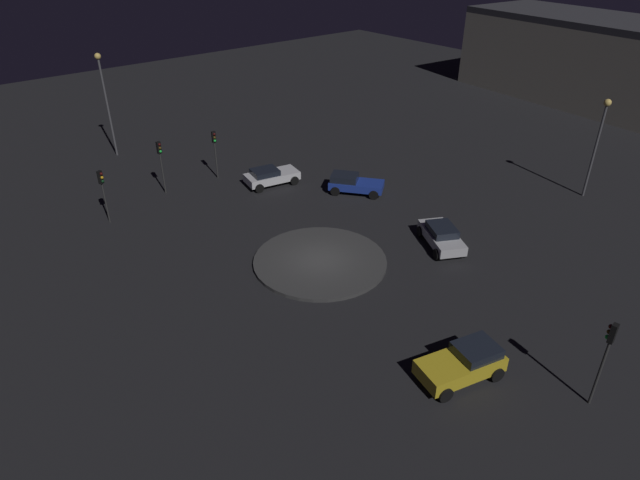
# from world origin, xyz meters

# --- Properties ---
(ground_plane) EXTENTS (116.79, 116.79, 0.00)m
(ground_plane) POSITION_xyz_m (0.00, 0.00, 0.00)
(ground_plane) COLOR black
(roundabout_island) EXTENTS (8.22, 8.22, 0.22)m
(roundabout_island) POSITION_xyz_m (0.00, 0.00, 0.11)
(roundabout_island) COLOR #383838
(roundabout_island) RESTS_ON ground_plane
(car_blue) EXTENTS (4.33, 3.89, 1.44)m
(car_blue) POSITION_xyz_m (6.10, -8.42, 0.76)
(car_blue) COLOR #1E38A5
(car_blue) RESTS_ON ground_plane
(car_yellow) EXTENTS (2.87, 4.31, 1.56)m
(car_yellow) POSITION_xyz_m (-11.65, 1.19, 0.82)
(car_yellow) COLOR gold
(car_yellow) RESTS_ON ground_plane
(car_silver) EXTENTS (4.43, 3.50, 1.44)m
(car_silver) POSITION_xyz_m (-3.46, -7.27, 0.77)
(car_silver) COLOR silver
(car_silver) RESTS_ON ground_plane
(car_white) EXTENTS (2.78, 4.47, 1.38)m
(car_white) POSITION_xyz_m (11.36, -4.36, 0.74)
(car_white) COLOR white
(car_white) RESTS_ON ground_plane
(traffic_light_east) EXTENTS (0.38, 0.33, 4.15)m
(traffic_light_east) POSITION_xyz_m (15.25, 2.80, 2.96)
(traffic_light_east) COLOR #2D2D2D
(traffic_light_east) RESTS_ON ground_plane
(traffic_light_east_near) EXTENTS (0.37, 0.32, 3.94)m
(traffic_light_east_near) POSITION_xyz_m (15.17, -1.77, 2.81)
(traffic_light_east_near) COLOR #2D2D2D
(traffic_light_east_near) RESTS_ON ground_plane
(traffic_light_west) EXTENTS (0.37, 0.32, 4.37)m
(traffic_light_west) POSITION_xyz_m (-16.23, -1.79, 3.10)
(traffic_light_west) COLOR #2D2D2D
(traffic_light_west) RESTS_ON ground_plane
(traffic_light_northeast) EXTENTS (0.40, 0.37, 3.85)m
(traffic_light_northeast) POSITION_xyz_m (13.42, 7.92, 2.75)
(traffic_light_northeast) COLOR #2D2D2D
(traffic_light_northeast) RESTS_ON ground_plane
(streetlamp_south) EXTENTS (0.52, 0.52, 7.46)m
(streetlamp_south) POSITION_xyz_m (-5.60, -21.54, 4.93)
(streetlamp_south) COLOR #4C4C51
(streetlamp_south) RESTS_ON ground_plane
(streetlamp_east) EXTENTS (0.52, 0.52, 8.85)m
(streetlamp_east) POSITION_xyz_m (25.37, 2.58, 5.71)
(streetlamp_east) COLOR #4C4C51
(streetlamp_east) RESTS_ON ground_plane
(store_building) EXTENTS (38.28, 15.33, 9.10)m
(store_building) POSITION_xyz_m (3.02, -45.63, 4.55)
(store_building) COLOR #ADA893
(store_building) RESTS_ON ground_plane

